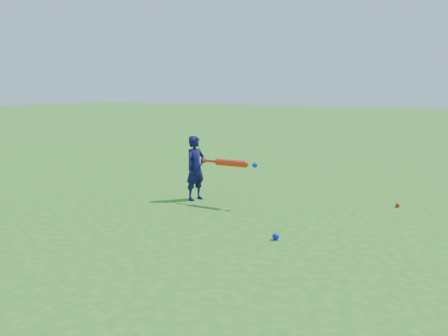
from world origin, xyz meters
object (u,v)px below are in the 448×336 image
Objects in this scene: ground_ball_red at (397,205)px; ground_ball_blue at (276,236)px; child at (196,168)px; bat_swing at (233,163)px.

ground_ball_blue is (-0.86, -2.28, 0.01)m from ground_ball_red.
ground_ball_red is at bearing 69.37° from ground_ball_blue.
child is at bearing 146.29° from ground_ball_blue.
child is 12.12× the size of ground_ball_blue.
ground_ball_blue is at bearing -111.81° from child.
ground_ball_blue is (1.88, -1.26, -0.44)m from child.
ground_ball_red is at bearing 29.21° from bat_swing.
child is 2.96m from ground_ball_red.
child reaches higher than ground_ball_blue.
ground_ball_red is at bearing -57.65° from child.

